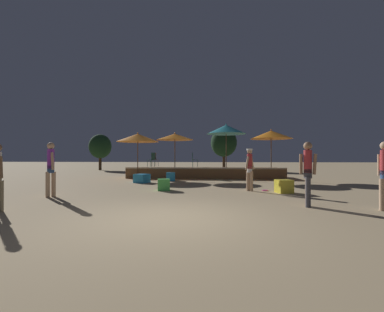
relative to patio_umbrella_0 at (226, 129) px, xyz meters
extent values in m
plane|color=tan|center=(-1.72, -9.86, -2.94)|extent=(120.00, 120.00, 0.00)
cube|color=brown|center=(-1.29, 1.18, -2.64)|extent=(9.56, 2.54, 0.61)
cube|color=#CCB793|center=(-1.29, -0.05, -2.29)|extent=(9.56, 0.12, 0.08)
cylinder|color=brown|center=(0.00, 0.00, -1.60)|extent=(0.05, 0.05, 2.67)
cone|color=teal|center=(0.00, 0.00, 0.00)|extent=(2.30, 2.30, 0.54)
sphere|color=teal|center=(0.00, 0.00, 0.31)|extent=(0.08, 0.08, 0.08)
cylinder|color=brown|center=(-5.31, -0.11, -1.82)|extent=(0.05, 0.05, 2.23)
cone|color=orange|center=(-5.31, -0.11, -0.47)|extent=(2.53, 2.53, 0.48)
sphere|color=orange|center=(-5.31, -0.11, -0.18)|extent=(0.08, 0.08, 0.08)
cylinder|color=brown|center=(-3.05, -0.05, -1.77)|extent=(0.05, 0.05, 2.34)
cone|color=orange|center=(-3.05, -0.05, -0.42)|extent=(2.21, 2.21, 0.37)
sphere|color=orange|center=(-3.05, -0.05, -0.19)|extent=(0.08, 0.08, 0.08)
cylinder|color=brown|center=(2.62, 0.07, -1.75)|extent=(0.05, 0.05, 2.38)
cone|color=orange|center=(2.62, 0.07, -0.32)|extent=(2.40, 2.40, 0.48)
sphere|color=orange|center=(2.62, 0.07, -0.04)|extent=(0.08, 0.08, 0.08)
cube|color=#2D9EDB|center=(-3.09, -1.32, -2.71)|extent=(0.53, 0.53, 0.46)
cube|color=yellow|center=(1.80, -5.66, -2.70)|extent=(0.62, 0.62, 0.48)
cube|color=#2D9EDB|center=(-4.40, -2.44, -2.72)|extent=(0.83, 0.83, 0.44)
cube|color=#4CC651|center=(-2.72, -5.30, -2.72)|extent=(0.55, 0.55, 0.44)
cylinder|color=tan|center=(3.33, -8.66, -2.55)|extent=(0.13, 0.13, 0.78)
cylinder|color=tan|center=(3.37, -8.48, -1.83)|extent=(0.10, 0.10, 0.53)
cylinder|color=#3F3F47|center=(1.68, -8.37, -2.54)|extent=(0.13, 0.13, 0.79)
cylinder|color=#997051|center=(1.73, -8.21, -2.54)|extent=(0.13, 0.13, 0.79)
cylinder|color=#3F3F47|center=(1.70, -8.29, -2.07)|extent=(0.20, 0.20, 0.24)
cylinder|color=#B22D33|center=(1.70, -8.29, -1.75)|extent=(0.20, 0.20, 0.60)
cylinder|color=#997051|center=(1.86, -8.33, -1.82)|extent=(0.13, 0.11, 0.54)
cylinder|color=#997051|center=(1.55, -8.24, -1.82)|extent=(0.10, 0.10, 0.54)
sphere|color=#997051|center=(1.70, -8.29, -1.34)|extent=(0.21, 0.21, 0.21)
cylinder|color=#72664C|center=(-5.85, -9.53, -2.56)|extent=(0.13, 0.13, 0.75)
cylinder|color=brown|center=(-5.73, -9.66, -1.87)|extent=(0.14, 0.12, 0.52)
cylinder|color=tan|center=(-6.14, -7.33, -2.52)|extent=(0.13, 0.13, 0.83)
cylinder|color=tan|center=(-6.03, -7.20, -2.52)|extent=(0.13, 0.13, 0.83)
cylinder|color=#2D4C7F|center=(-6.09, -7.26, -2.03)|extent=(0.21, 0.21, 0.24)
cylinder|color=purple|center=(-6.09, -7.26, -1.69)|extent=(0.21, 0.21, 0.64)
cylinder|color=tan|center=(-5.95, -7.38, -1.76)|extent=(0.19, 0.18, 0.57)
cylinder|color=tan|center=(-6.22, -7.15, -1.76)|extent=(0.14, 0.13, 0.57)
sphere|color=tan|center=(-6.09, -7.26, -1.26)|extent=(0.23, 0.23, 0.23)
cylinder|color=tan|center=(0.57, -5.18, -2.56)|extent=(0.13, 0.13, 0.75)
cylinder|color=tan|center=(0.68, -5.29, -2.56)|extent=(0.13, 0.13, 0.75)
cylinder|color=white|center=(0.63, -5.24, -2.10)|extent=(0.19, 0.19, 0.24)
cylinder|color=#B22D33|center=(0.63, -5.24, -1.80)|extent=(0.19, 0.19, 0.58)
cylinder|color=tan|center=(0.52, -5.35, -1.87)|extent=(0.21, 0.21, 0.52)
cylinder|color=tan|center=(0.74, -5.12, -1.87)|extent=(0.19, 0.19, 0.52)
sphere|color=tan|center=(0.63, -5.24, -1.40)|extent=(0.21, 0.21, 0.21)
cylinder|color=white|center=(0.63, -5.24, -1.34)|extent=(0.23, 0.23, 0.07)
cylinder|color=#1E4C47|center=(-1.73, 0.66, -2.03)|extent=(0.02, 0.02, 0.45)
cylinder|color=#1E4C47|center=(-1.75, 0.96, -2.03)|extent=(0.02, 0.02, 0.45)
cylinder|color=#1E4C47|center=(-2.03, 0.65, -2.03)|extent=(0.02, 0.02, 0.45)
cylinder|color=#1E4C47|center=(-2.05, 0.94, -2.03)|extent=(0.02, 0.02, 0.45)
cylinder|color=#1E4C47|center=(-1.89, 0.80, -1.80)|extent=(0.40, 0.40, 0.02)
cube|color=#1E4C47|center=(-2.06, 0.79, -1.58)|extent=(0.05, 0.36, 0.45)
cylinder|color=#47474C|center=(-4.63, 1.39, -2.03)|extent=(0.02, 0.02, 0.45)
cylinder|color=#47474C|center=(-4.42, 1.61, -2.03)|extent=(0.02, 0.02, 0.45)
cylinder|color=#47474C|center=(-4.84, 1.60, -2.03)|extent=(0.02, 0.02, 0.45)
cylinder|color=#47474C|center=(-4.63, 1.82, -2.03)|extent=(0.02, 0.02, 0.45)
cylinder|color=#47474C|center=(-4.63, 1.60, -1.80)|extent=(0.40, 0.40, 0.02)
cube|color=#47474C|center=(-4.75, 1.72, -1.58)|extent=(0.27, 0.28, 0.45)
cylinder|color=#1E4C47|center=(-4.73, 0.71, -2.03)|extent=(0.02, 0.02, 0.45)
cylinder|color=#1E4C47|center=(-4.85, 0.43, -2.03)|extent=(0.02, 0.02, 0.45)
cylinder|color=#1E4C47|center=(-4.45, 0.60, -2.03)|extent=(0.02, 0.02, 0.45)
cylinder|color=#1E4C47|center=(-4.57, 0.32, -2.03)|extent=(0.02, 0.02, 0.45)
cylinder|color=#1E4C47|center=(-4.65, 0.51, -1.80)|extent=(0.40, 0.40, 0.02)
cube|color=#1E4C47|center=(-4.49, 0.45, -1.58)|extent=(0.16, 0.34, 0.45)
cylinder|color=#E54C99|center=(1.23, -5.13, -2.92)|extent=(0.24, 0.24, 0.03)
cylinder|color=#3D2B1C|center=(-12.03, 9.57, -2.24)|extent=(0.28, 0.28, 1.39)
ellipsoid|color=#19381E|center=(-12.03, 9.57, -0.56)|extent=(2.19, 2.19, 2.41)
cylinder|color=#3D2B1C|center=(0.33, 10.82, -2.14)|extent=(0.28, 0.28, 1.60)
ellipsoid|color=black|center=(0.33, 10.82, -0.16)|extent=(2.62, 2.62, 2.88)
camera|label=1|loc=(-0.80, -15.26, -1.63)|focal=24.00mm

